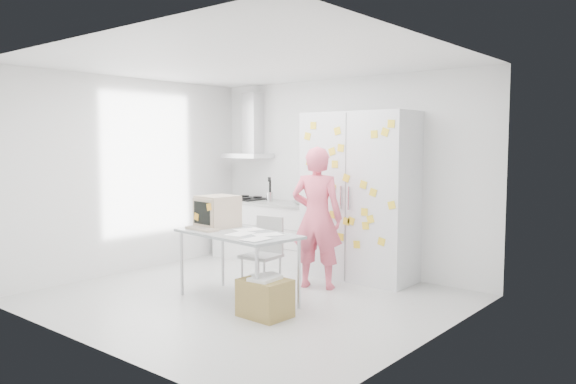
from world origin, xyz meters
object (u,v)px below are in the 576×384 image
Objects in this scene: desk at (224,221)px; chair at (265,249)px; person at (317,218)px; cardboard_box at (265,297)px.

desk reaches higher than chair.
desk is (-0.62, -0.98, 0.01)m from person.
chair is at bearing 72.45° from desk.
person is 1.16m from desk.
person reaches higher than cardboard_box.
chair is 1.78× the size of cardboard_box.
chair is (0.21, 0.48, -0.38)m from desk.
desk reaches higher than cardboard_box.
person is 0.75m from chair.
chair is at bearing 132.15° from cardboard_box.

